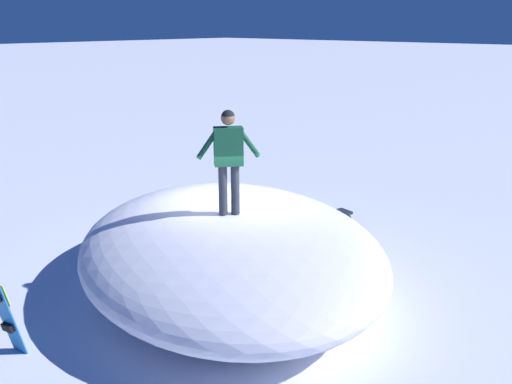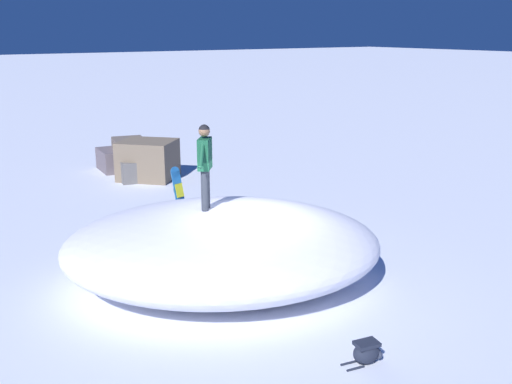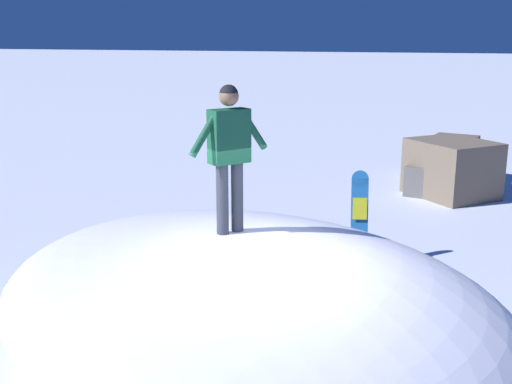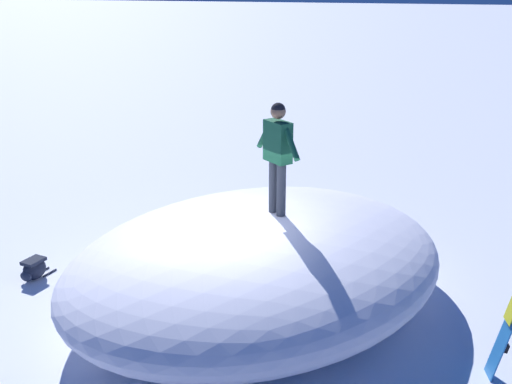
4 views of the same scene
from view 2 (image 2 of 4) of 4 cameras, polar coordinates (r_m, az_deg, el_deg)
ground at (r=12.25m, az=-0.04°, el=-8.66°), size 240.00×240.00×0.00m
snow_mound at (r=12.10m, az=-3.24°, el=-5.15°), size 7.46×8.02×1.51m
snowboarder_standing at (r=11.68m, az=-4.92°, el=3.15°), size 0.85×0.71×1.70m
snowboard_primary_upright at (r=15.45m, az=-7.36°, el=-0.42°), size 0.42×0.36×1.59m
backpack_near at (r=9.62m, az=10.59°, el=-14.83°), size 0.38×0.68×0.37m
rock_outcrop at (r=21.34m, az=-11.32°, el=3.03°), size 3.84×2.36×1.32m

